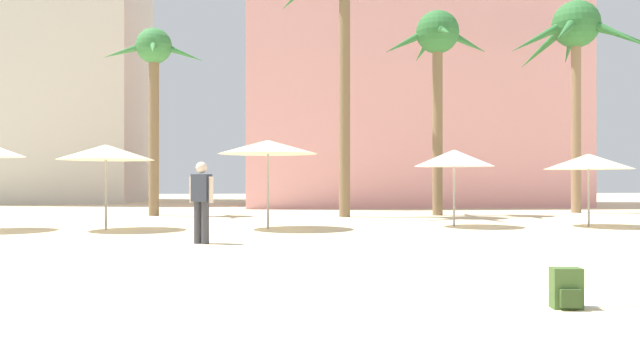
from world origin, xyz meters
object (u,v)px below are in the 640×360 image
person_mid_center (201,199)px  backpack (567,289)px  palm_tree_center (576,38)px  beach_towel (625,298)px  palm_tree_far_left (154,67)px  cafe_umbrella_1 (454,158)px  cafe_umbrella_2 (589,162)px  palm_tree_left (437,48)px  cafe_umbrella_0 (106,152)px  cafe_umbrella_4 (268,147)px

person_mid_center → backpack: bearing=64.4°
palm_tree_center → person_mid_center: (-14.39, -11.51, -6.31)m
palm_tree_center → beach_towel: size_ratio=5.53×
palm_tree_far_left → cafe_umbrella_1: bearing=-35.5°
cafe_umbrella_2 → person_mid_center: bearing=-160.0°
palm_tree_center → cafe_umbrella_1: palm_tree_center is taller
palm_tree_left → cafe_umbrella_1: 7.55m
palm_tree_left → backpack: 18.95m
cafe_umbrella_0 → person_mid_center: 5.07m
palm_tree_far_left → palm_tree_left: bearing=-4.2°
cafe_umbrella_2 → beach_towel: (-5.50, -10.67, -1.87)m
cafe_umbrella_0 → palm_tree_far_left: bearing=88.5°
cafe_umbrella_1 → beach_towel: 11.33m
cafe_umbrella_0 → palm_tree_left: bearing=29.5°
backpack → cafe_umbrella_2: bearing=156.9°
cafe_umbrella_2 → cafe_umbrella_4: bearing=179.6°
cafe_umbrella_0 → backpack: (7.14, -11.28, -1.89)m
cafe_umbrella_2 → person_mid_center: (-10.73, -3.91, -0.94)m
palm_tree_center → cafe_umbrella_2: bearing=-115.7°
palm_tree_far_left → palm_tree_center: (17.06, 0.47, 1.62)m
palm_tree_center → cafe_umbrella_0: size_ratio=3.46×
palm_tree_left → cafe_umbrella_4: (-6.63, -6.27, -4.16)m
cafe_umbrella_1 → person_mid_center: size_ratio=1.33×
palm_tree_left → backpack: size_ratio=18.74×
palm_tree_left → beach_towel: 18.40m
palm_tree_far_left → palm_tree_center: size_ratio=0.81×
cafe_umbrella_4 → person_mid_center: bearing=-110.5°
palm_tree_far_left → beach_towel: 20.28m
palm_tree_far_left → person_mid_center: bearing=-76.4°
palm_tree_far_left → palm_tree_center: palm_tree_center is taller
beach_towel → cafe_umbrella_2: bearing=62.8°
backpack → palm_tree_left: bearing=174.6°
cafe_umbrella_2 → beach_towel: bearing=-117.2°
backpack → person_mid_center: 8.45m
palm_tree_far_left → palm_tree_left: size_ratio=0.90×
cafe_umbrella_2 → backpack: 12.99m
palm_tree_far_left → person_mid_center: 12.29m
cafe_umbrella_4 → cafe_umbrella_0: bearing=179.1°
palm_tree_far_left → palm_tree_center: bearing=1.6°
palm_tree_far_left → person_mid_center: (2.67, -11.04, -4.69)m
backpack → person_mid_center: person_mid_center is taller
cafe_umbrella_2 → cafe_umbrella_4: cafe_umbrella_4 is taller
palm_tree_left → palm_tree_center: size_ratio=0.89×
palm_tree_center → backpack: bearing=-118.3°
cafe_umbrella_0 → cafe_umbrella_4: size_ratio=0.93×
cafe_umbrella_1 → cafe_umbrella_4: bearing=-176.8°
cafe_umbrella_0 → beach_towel: 13.65m
palm_tree_far_left → cafe_umbrella_4: 8.87m
palm_tree_left → cafe_umbrella_0: bearing=-150.5°
cafe_umbrella_1 → cafe_umbrella_4: 5.37m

